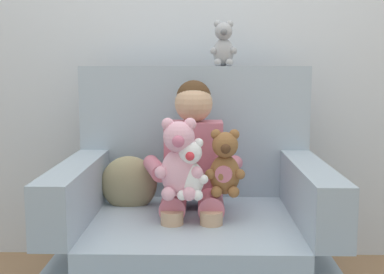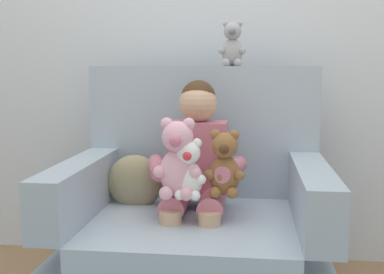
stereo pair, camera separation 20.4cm
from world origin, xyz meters
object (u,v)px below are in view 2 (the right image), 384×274
Objects in this scene: plush_pink at (178,161)px; plush_grey_on_backrest at (232,45)px; plush_white at (189,170)px; throw_pillow at (135,182)px; armchair at (196,232)px; seated_child at (195,164)px; plush_brown at (225,165)px.

plush_pink is 0.71m from plush_grey_on_backrest.
plush_white is 0.43m from throw_pillow.
plush_pink is at bearing -176.67° from plush_white.
armchair is at bearing 92.00° from plush_pink.
armchair reaches higher than seated_child.
throw_pillow is at bearing -164.61° from plush_grey_on_backrest.
armchair is at bearing -73.57° from seated_child.
plush_pink reaches higher than throw_pillow.
plush_pink is 1.33× the size of plush_white.
armchair is 0.31m from seated_child.
seated_child is 0.19m from plush_brown.
seated_child is 0.63m from plush_grey_on_backrest.
throw_pillow is at bearing 159.03° from armchair.
seated_child is at bearing -125.24° from plush_grey_on_backrest.
armchair reaches higher than plush_brown.
plush_white is at bearing -169.55° from plush_brown.
plush_white is at bearing -44.42° from throw_pillow.
plush_grey_on_backrest is 0.81m from throw_pillow.
plush_grey_on_backrest reaches higher than plush_white.
throw_pillow is (-0.25, 0.28, -0.16)m from plush_pink.
armchair is 3.43× the size of plush_pink.
plush_pink is (-0.05, -0.18, 0.05)m from seated_child.
plush_brown is at bearing -39.33° from seated_child.
plush_grey_on_backrest is at bearing 66.63° from armchair.
plush_white is 0.89× the size of plush_brown.
plush_brown is at bearing -28.16° from throw_pillow.
armchair is 5.07× the size of plush_grey_on_backrest.
seated_child is 3.35× the size of plush_white.
plush_brown reaches higher than plush_white.
plush_white is at bearing -93.12° from armchair.
plush_brown is 0.67m from plush_grey_on_backrest.
plush_pink is at bearing -108.72° from armchair.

